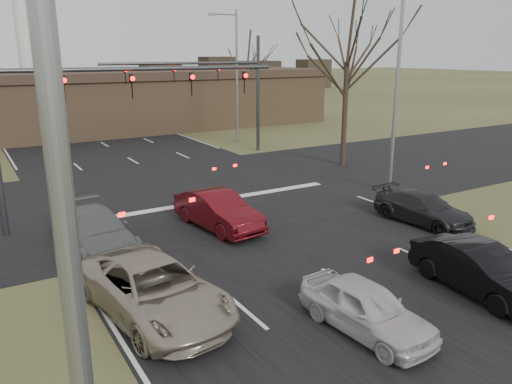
{
  "coord_description": "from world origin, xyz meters",
  "views": [
    {
      "loc": [
        -9.57,
        -7.63,
        6.82
      ],
      "look_at": [
        -0.67,
        7.19,
        2.0
      ],
      "focal_mm": 35.0,
      "sensor_mm": 36.0,
      "label": 1
    }
  ],
  "objects_px": {
    "streetlight_left": "(91,225)",
    "car_red_ahead": "(218,210)",
    "car_black_hatch": "(480,270)",
    "streetlight_right_near": "(395,80)",
    "mast_arm_near": "(81,99)",
    "car_charcoal_sedan": "(423,208)",
    "building": "(104,101)",
    "mast_arm_far": "(222,81)",
    "car_grey_ahead": "(96,231)",
    "car_silver_suv": "(154,289)",
    "car_white_sedan": "(366,308)",
    "streetlight_right_far": "(235,70)"
  },
  "relations": [
    {
      "from": "streetlight_right_near",
      "to": "car_grey_ahead",
      "type": "xyz_separation_m",
      "value": [
        -14.68,
        -0.34,
        -4.86
      ]
    },
    {
      "from": "car_black_hatch",
      "to": "streetlight_right_near",
      "type": "bearing_deg",
      "value": 64.31
    },
    {
      "from": "streetlight_left",
      "to": "car_grey_ahead",
      "type": "height_order",
      "value": "streetlight_left"
    },
    {
      "from": "mast_arm_near",
      "to": "streetlight_right_far",
      "type": "height_order",
      "value": "streetlight_right_far"
    },
    {
      "from": "car_silver_suv",
      "to": "car_charcoal_sedan",
      "type": "bearing_deg",
      "value": -0.88
    },
    {
      "from": "car_black_hatch",
      "to": "car_red_ahead",
      "type": "xyz_separation_m",
      "value": [
        -4.03,
        8.98,
        0.02
      ]
    },
    {
      "from": "car_black_hatch",
      "to": "car_grey_ahead",
      "type": "distance_m",
      "value": 12.72
    },
    {
      "from": "mast_arm_near",
      "to": "car_grey_ahead",
      "type": "height_order",
      "value": "mast_arm_near"
    },
    {
      "from": "mast_arm_far",
      "to": "car_silver_suv",
      "type": "distance_m",
      "value": 22.66
    },
    {
      "from": "streetlight_left",
      "to": "car_silver_suv",
      "type": "bearing_deg",
      "value": 68.93
    },
    {
      "from": "car_white_sedan",
      "to": "streetlight_right_near",
      "type": "bearing_deg",
      "value": 38.15
    },
    {
      "from": "mast_arm_near",
      "to": "car_white_sedan",
      "type": "height_order",
      "value": "mast_arm_near"
    },
    {
      "from": "building",
      "to": "car_charcoal_sedan",
      "type": "relative_size",
      "value": 9.75
    },
    {
      "from": "streetlight_left",
      "to": "car_grey_ahead",
      "type": "xyz_separation_m",
      "value": [
        2.96,
        13.66,
        -4.86
      ]
    },
    {
      "from": "streetlight_left",
      "to": "car_black_hatch",
      "type": "xyz_separation_m",
      "value": [
        11.78,
        4.49,
        -4.86
      ]
    },
    {
      "from": "car_black_hatch",
      "to": "mast_arm_near",
      "type": "bearing_deg",
      "value": 129.17
    },
    {
      "from": "streetlight_left",
      "to": "car_white_sedan",
      "type": "relative_size",
      "value": 2.62
    },
    {
      "from": "car_white_sedan",
      "to": "car_charcoal_sedan",
      "type": "xyz_separation_m",
      "value": [
        7.88,
        5.05,
        -0.02
      ]
    },
    {
      "from": "streetlight_left",
      "to": "car_silver_suv",
      "type": "xyz_separation_m",
      "value": [
        3.15,
        8.16,
        -4.82
      ]
    },
    {
      "from": "car_charcoal_sedan",
      "to": "car_grey_ahead",
      "type": "height_order",
      "value": "car_grey_ahead"
    },
    {
      "from": "streetlight_right_near",
      "to": "car_charcoal_sedan",
      "type": "xyz_separation_m",
      "value": [
        -2.32,
        -4.32,
        -4.96
      ]
    },
    {
      "from": "car_charcoal_sedan",
      "to": "car_silver_suv",
      "type": "bearing_deg",
      "value": -177.66
    },
    {
      "from": "car_silver_suv",
      "to": "car_charcoal_sedan",
      "type": "distance_m",
      "value": 12.27
    },
    {
      "from": "streetlight_left",
      "to": "car_red_ahead",
      "type": "distance_m",
      "value": 16.28
    },
    {
      "from": "streetlight_right_near",
      "to": "car_silver_suv",
      "type": "height_order",
      "value": "streetlight_right_near"
    },
    {
      "from": "car_silver_suv",
      "to": "car_white_sedan",
      "type": "relative_size",
      "value": 1.44
    },
    {
      "from": "building",
      "to": "mast_arm_near",
      "type": "relative_size",
      "value": 3.5
    },
    {
      "from": "building",
      "to": "mast_arm_far",
      "type": "relative_size",
      "value": 3.81
    },
    {
      "from": "building",
      "to": "car_grey_ahead",
      "type": "bearing_deg",
      "value": -105.5
    },
    {
      "from": "mast_arm_near",
      "to": "car_black_hatch",
      "type": "xyz_separation_m",
      "value": [
        8.19,
        -12.51,
        -4.35
      ]
    },
    {
      "from": "streetlight_right_far",
      "to": "car_black_hatch",
      "type": "height_order",
      "value": "streetlight_right_far"
    },
    {
      "from": "streetlight_right_near",
      "to": "car_white_sedan",
      "type": "bearing_deg",
      "value": -137.42
    },
    {
      "from": "mast_arm_near",
      "to": "streetlight_left",
      "type": "distance_m",
      "value": 17.38
    },
    {
      "from": "car_red_ahead",
      "to": "car_white_sedan",
      "type": "bearing_deg",
      "value": -99.28
    },
    {
      "from": "mast_arm_far",
      "to": "car_black_hatch",
      "type": "xyz_separation_m",
      "value": [
        -3.22,
        -22.51,
        -4.29
      ]
    },
    {
      "from": "mast_arm_near",
      "to": "car_white_sedan",
      "type": "bearing_deg",
      "value": -72.72
    },
    {
      "from": "mast_arm_far",
      "to": "car_white_sedan",
      "type": "distance_m",
      "value": 24.02
    },
    {
      "from": "building",
      "to": "mast_arm_far",
      "type": "height_order",
      "value": "mast_arm_far"
    },
    {
      "from": "mast_arm_far",
      "to": "car_charcoal_sedan",
      "type": "relative_size",
      "value": 2.56
    },
    {
      "from": "car_white_sedan",
      "to": "car_charcoal_sedan",
      "type": "height_order",
      "value": "car_white_sedan"
    },
    {
      "from": "mast_arm_far",
      "to": "car_charcoal_sedan",
      "type": "height_order",
      "value": "mast_arm_far"
    },
    {
      "from": "car_black_hatch",
      "to": "streetlight_right_far",
      "type": "bearing_deg",
      "value": 82.46
    },
    {
      "from": "streetlight_right_near",
      "to": "car_silver_suv",
      "type": "bearing_deg",
      "value": -158.07
    },
    {
      "from": "car_black_hatch",
      "to": "car_grey_ahead",
      "type": "relative_size",
      "value": 0.88
    },
    {
      "from": "car_white_sedan",
      "to": "car_black_hatch",
      "type": "relative_size",
      "value": 0.87
    },
    {
      "from": "car_charcoal_sedan",
      "to": "car_red_ahead",
      "type": "distance_m",
      "value": 8.47
    },
    {
      "from": "building",
      "to": "car_charcoal_sedan",
      "type": "xyz_separation_m",
      "value": [
        4.5,
        -32.32,
        -2.03
      ]
    },
    {
      "from": "building",
      "to": "mast_arm_far",
      "type": "distance_m",
      "value": 15.75
    },
    {
      "from": "building",
      "to": "car_grey_ahead",
      "type": "distance_m",
      "value": 29.47
    },
    {
      "from": "car_white_sedan",
      "to": "car_grey_ahead",
      "type": "distance_m",
      "value": 10.09
    }
  ]
}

